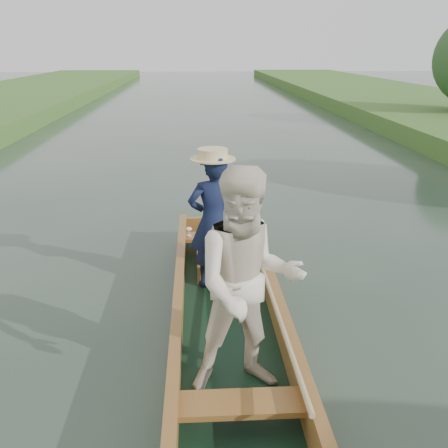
{
  "coord_description": "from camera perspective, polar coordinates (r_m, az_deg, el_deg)",
  "views": [
    {
      "loc": [
        -0.3,
        -4.65,
        2.82
      ],
      "look_at": [
        0.0,
        0.6,
        0.95
      ],
      "focal_mm": 40.0,
      "sensor_mm": 36.0,
      "label": 1
    }
  ],
  "objects": [
    {
      "name": "ground",
      "position": [
        5.45,
        0.37,
        -11.61
      ],
      "size": [
        120.0,
        120.0,
        0.0
      ],
      "primitive_type": "plane",
      "color": "#283D30",
      "rests_on": "ground"
    },
    {
      "name": "punt",
      "position": [
        4.85,
        1.07,
        -6.34
      ],
      "size": [
        1.15,
        5.0,
        2.0
      ],
      "color": "black",
      "rests_on": "ground"
    }
  ]
}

